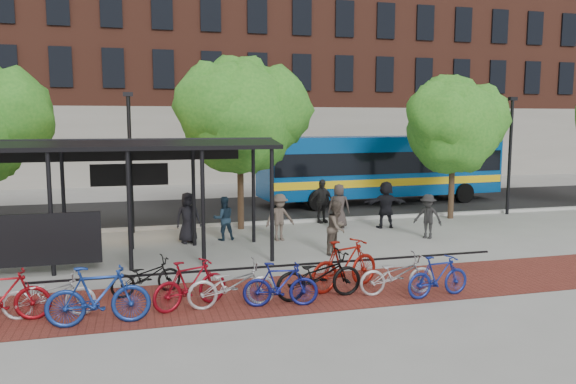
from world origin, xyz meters
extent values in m
plane|color=#9E9E99|center=(0.00, 0.00, 0.00)|extent=(160.00, 160.00, 0.00)
cube|color=black|center=(0.00, 8.00, 0.01)|extent=(160.00, 8.00, 0.01)
cube|color=#B7B7B2|center=(0.00, 4.00, 0.06)|extent=(160.00, 0.25, 0.12)
cube|color=maroon|center=(-2.00, -5.00, 0.00)|extent=(24.00, 3.00, 0.01)
cube|color=black|center=(-3.30, -4.10, 0.00)|extent=(12.00, 0.05, 0.95)
cube|color=brown|center=(10.00, 26.00, 10.00)|extent=(55.00, 14.00, 20.00)
cube|color=#7A664C|center=(-16.00, 40.00, 15.00)|extent=(22.00, 22.00, 30.00)
cylinder|color=black|center=(-9.00, -1.85, 1.65)|extent=(0.12, 0.12, 3.30)
cylinder|color=black|center=(-9.00, 0.85, 1.65)|extent=(0.12, 0.12, 3.30)
cylinder|color=black|center=(-7.00, -1.85, 1.65)|extent=(0.12, 0.12, 3.30)
cylinder|color=black|center=(-7.00, 0.85, 1.65)|extent=(0.12, 0.12, 3.30)
cylinder|color=black|center=(-5.00, -1.85, 1.65)|extent=(0.12, 0.12, 3.30)
cylinder|color=black|center=(-5.00, 0.85, 1.65)|extent=(0.12, 0.12, 3.30)
cylinder|color=black|center=(-3.00, -1.85, 1.65)|extent=(0.12, 0.12, 3.30)
cylinder|color=black|center=(-3.00, 0.85, 1.65)|extent=(0.12, 0.12, 3.30)
cube|color=black|center=(-10.00, -1.90, 1.00)|extent=(4.50, 0.08, 1.40)
cube|color=black|center=(-8.00, -1.20, 3.45)|extent=(10.60, 1.65, 0.29)
cube|color=black|center=(-8.00, 0.20, 3.45)|extent=(10.60, 1.65, 0.29)
cube|color=black|center=(-8.00, 0.90, 3.05)|extent=(9.00, 0.10, 0.40)
cube|color=black|center=(-7.00, 0.95, 2.40)|extent=(2.40, 0.12, 0.70)
cube|color=#FF7200|center=(-7.00, 1.03, 2.40)|extent=(2.20, 0.02, 0.55)
sphere|color=#2A7920|center=(-11.00, 3.50, 4.28)|extent=(3.20, 3.20, 3.20)
cylinder|color=#382619|center=(-3.00, 3.30, 1.26)|extent=(0.24, 0.24, 2.52)
sphere|color=#2A7920|center=(-3.00, 3.30, 4.20)|extent=(4.20, 4.20, 4.20)
sphere|color=#2A7920|center=(-1.95, 3.50, 4.50)|extent=(3.36, 3.36, 3.36)
sphere|color=#2A7920|center=(-3.84, 3.00, 4.60)|extent=(3.15, 3.15, 3.15)
sphere|color=#2A7920|center=(-2.90, 3.70, 5.00)|extent=(2.94, 2.94, 2.94)
cylinder|color=#382619|center=(6.00, 3.30, 1.14)|extent=(0.24, 0.24, 2.27)
sphere|color=#2A7920|center=(6.00, 3.30, 3.79)|extent=(3.80, 3.80, 3.80)
sphere|color=#2A7920|center=(6.95, 3.50, 4.09)|extent=(3.04, 3.04, 3.04)
sphere|color=#2A7920|center=(5.24, 3.00, 4.20)|extent=(2.85, 2.85, 2.85)
sphere|color=#2A7920|center=(6.10, 3.70, 4.59)|extent=(2.66, 2.66, 2.66)
cylinder|color=black|center=(-7.00, 3.60, 2.50)|extent=(0.14, 0.14, 5.00)
cube|color=black|center=(-7.00, 3.60, 5.05)|extent=(0.35, 0.20, 0.15)
cylinder|color=black|center=(9.00, 3.60, 2.50)|extent=(0.14, 0.14, 5.00)
cube|color=black|center=(9.00, 3.60, 5.05)|extent=(0.35, 0.20, 0.15)
cube|color=#084894|center=(5.03, 8.19, 1.88)|extent=(12.49, 3.49, 2.83)
cube|color=black|center=(5.03, 8.19, 2.11)|extent=(12.25, 3.51, 1.03)
cube|color=yellow|center=(5.03, 8.19, 1.18)|extent=(12.37, 3.53, 0.36)
cube|color=#084894|center=(5.03, 8.19, 3.24)|extent=(12.23, 3.20, 0.19)
cylinder|color=black|center=(1.18, 6.59, 0.49)|extent=(1.00, 0.35, 0.99)
cylinder|color=black|center=(1.00, 9.26, 0.49)|extent=(1.00, 0.35, 0.99)
cylinder|color=black|center=(9.06, 7.12, 0.49)|extent=(1.00, 0.35, 0.99)
cylinder|color=black|center=(8.88, 9.78, 0.49)|extent=(1.00, 0.35, 0.99)
imported|color=maroon|center=(-9.51, -5.39, 0.57)|extent=(1.92, 0.62, 1.14)
imported|color=#BCBCBF|center=(-8.62, -5.29, 0.49)|extent=(1.89, 0.72, 0.98)
imported|color=navy|center=(-7.59, -6.04, 0.62)|extent=(2.06, 0.60, 1.23)
imported|color=black|center=(-6.63, -4.19, 0.44)|extent=(1.79, 1.04, 0.89)
imported|color=maroon|center=(-5.70, -5.45, 0.55)|extent=(1.87, 1.21, 1.09)
imported|color=#ABABAD|center=(-4.81, -5.63, 0.52)|extent=(2.00, 0.74, 1.04)
imported|color=navy|center=(-3.76, -5.87, 0.51)|extent=(1.74, 0.76, 1.01)
imported|color=black|center=(-2.76, -5.55, 0.55)|extent=(2.17, 0.91, 1.11)
imported|color=maroon|center=(-1.94, -5.03, 0.63)|extent=(2.16, 1.29, 1.25)
imported|color=#B1B1B4|center=(-0.87, -5.72, 0.49)|extent=(1.89, 0.74, 0.98)
imported|color=navy|center=(-0.03, -6.16, 0.50)|extent=(1.70, 0.66, 1.00)
imported|color=black|center=(-5.16, 1.33, 0.86)|extent=(0.93, 0.70, 1.72)
imported|color=#1C3042|center=(-3.94, 1.45, 0.76)|extent=(0.80, 0.65, 1.52)
imported|color=brown|center=(-2.09, 0.86, 0.81)|extent=(1.14, 0.79, 1.62)
imported|color=#262626|center=(0.39, 3.73, 0.89)|extent=(1.11, 0.67, 1.77)
imported|color=black|center=(2.42, 2.06, 0.91)|extent=(1.73, 0.74, 1.81)
imported|color=#39312E|center=(0.69, 2.52, 0.85)|extent=(0.96, 0.78, 1.70)
imported|color=brown|center=(-0.86, -1.50, 0.83)|extent=(1.02, 1.01, 1.66)
imported|color=black|center=(3.03, -0.12, 0.78)|extent=(1.11, 1.14, 1.56)
camera|label=1|loc=(-6.73, -17.57, 4.12)|focal=35.00mm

